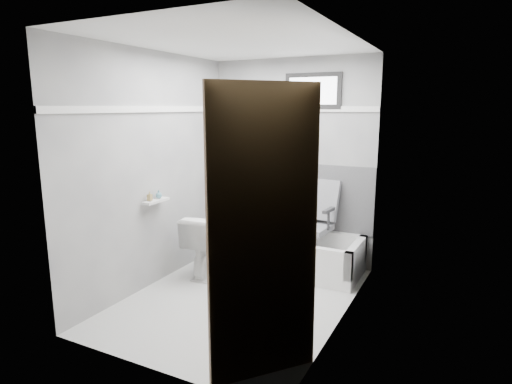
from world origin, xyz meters
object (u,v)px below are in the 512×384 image
Objects in this scene: toilet at (208,244)px; soap_bottle_b at (159,194)px; door at (281,256)px; bathtub at (294,252)px; soap_bottle_a at (150,196)px; office_chair at (309,222)px.

soap_bottle_b is (-0.32, -0.42, 0.62)m from toilet.
door is at bearing 126.53° from toilet.
toilet reaches higher than bathtub.
soap_bottle_b is at bearing 45.59° from toilet.
toilet is 7.40× the size of soap_bottle_a.
soap_bottle_a is (-1.92, 1.12, -0.03)m from door.
soap_bottle_a is at bearing -136.17° from bathtub.
office_chair reaches higher than bathtub.
bathtub is 1.66m from soap_bottle_b.
toilet is at bearing -143.80° from office_chair.
door is 2.22m from soap_bottle_a.
soap_bottle_a is at bearing 149.68° from door.
door is at bearing -69.03° from office_chair.
bathtub is 0.98m from toilet.
bathtub is 1.74m from soap_bottle_a.
soap_bottle_a is (-0.32, -0.56, 0.63)m from toilet.
soap_bottle_a reaches higher than toilet.
office_chair is at bearing 17.97° from bathtub.
office_chair reaches higher than toilet.
soap_bottle_b is (0.00, 0.14, -0.01)m from soap_bottle_a.
toilet is (-0.81, -0.53, 0.13)m from bathtub.
toilet is 8.28× the size of soap_bottle_b.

